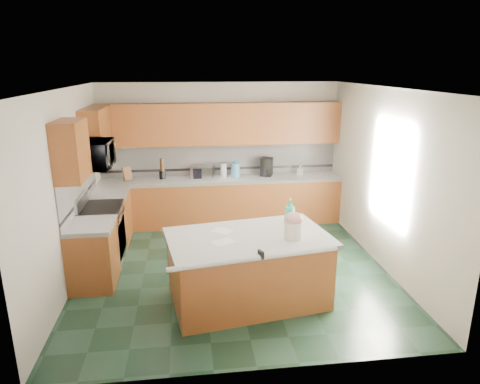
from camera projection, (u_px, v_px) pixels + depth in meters
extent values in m
plane|color=black|center=(233.00, 269.00, 6.57)|extent=(4.60, 4.60, 0.00)
plane|color=white|center=(232.00, 88.00, 5.80)|extent=(4.60, 4.60, 0.00)
cube|color=silver|center=(220.00, 153.00, 8.39)|extent=(4.60, 0.04, 2.70)
cube|color=silver|center=(260.00, 250.00, 3.98)|extent=(4.60, 0.04, 2.70)
cube|color=silver|center=(66.00, 190.00, 5.91)|extent=(0.04, 4.60, 2.70)
cube|color=silver|center=(385.00, 179.00, 6.46)|extent=(0.04, 4.60, 2.70)
cube|color=#552B10|center=(222.00, 202.00, 8.35)|extent=(4.60, 0.60, 0.86)
cube|color=white|center=(222.00, 180.00, 8.22)|extent=(4.60, 0.64, 0.06)
cube|color=#552B10|center=(220.00, 124.00, 8.05)|extent=(4.60, 0.33, 0.78)
cube|color=silver|center=(220.00, 159.00, 8.39)|extent=(4.60, 0.02, 0.63)
cube|color=black|center=(220.00, 169.00, 8.44)|extent=(4.60, 0.01, 0.05)
cube|color=#552B10|center=(111.00, 219.00, 7.43)|extent=(0.60, 0.82, 0.86)
cube|color=white|center=(109.00, 194.00, 7.30)|extent=(0.64, 0.82, 0.06)
cube|color=#552B10|center=(93.00, 257.00, 5.98)|extent=(0.60, 0.72, 0.86)
cube|color=white|center=(90.00, 226.00, 5.85)|extent=(0.64, 0.72, 0.06)
cube|color=silver|center=(79.00, 187.00, 6.47)|extent=(0.02, 2.30, 0.63)
cube|color=black|center=(81.00, 199.00, 6.52)|extent=(0.01, 2.30, 0.05)
cube|color=#552B10|center=(96.00, 132.00, 7.12)|extent=(0.33, 1.09, 0.78)
cube|color=#552B10|center=(71.00, 150.00, 5.53)|extent=(0.33, 0.72, 0.78)
cube|color=#B7B7BC|center=(103.00, 236.00, 6.68)|extent=(0.60, 0.76, 0.88)
cube|color=black|center=(122.00, 237.00, 6.73)|extent=(0.02, 0.68, 0.55)
cube|color=black|center=(100.00, 208.00, 6.55)|extent=(0.62, 0.78, 0.04)
cylinder|color=#B7B7BC|center=(122.00, 214.00, 6.62)|extent=(0.02, 0.66, 0.02)
cube|color=#B7B7BC|center=(81.00, 201.00, 6.48)|extent=(0.06, 0.76, 0.18)
imported|color=#B7B7BC|center=(95.00, 155.00, 6.31)|extent=(0.50, 0.73, 0.41)
cube|color=#552B10|center=(248.00, 271.00, 5.56)|extent=(2.09, 1.40, 0.86)
cube|color=white|center=(249.00, 238.00, 5.43)|extent=(2.20, 1.52, 0.06)
cylinder|color=white|center=(256.00, 259.00, 4.86)|extent=(2.02, 0.39, 0.06)
cylinder|color=white|center=(293.00, 230.00, 5.31)|extent=(0.28, 0.28, 0.23)
ellipsoid|color=tan|center=(294.00, 218.00, 5.27)|extent=(0.24, 0.24, 0.15)
cylinder|color=tan|center=(294.00, 215.00, 5.25)|extent=(0.08, 0.03, 0.03)
sphere|color=tan|center=(291.00, 215.00, 5.25)|extent=(0.04, 0.04, 0.04)
sphere|color=tan|center=(297.00, 214.00, 5.26)|extent=(0.04, 0.04, 0.04)
imported|color=#25AC88|center=(290.00, 213.00, 5.70)|extent=(0.19, 0.19, 0.38)
cube|color=white|center=(223.00, 242.00, 5.23)|extent=(0.33, 0.30, 0.00)
cube|color=white|center=(222.00, 231.00, 5.59)|extent=(0.32, 0.31, 0.00)
cube|color=black|center=(261.00, 254.00, 4.87)|extent=(0.06, 0.11, 0.09)
cylinder|color=black|center=(262.00, 258.00, 4.82)|extent=(0.02, 0.07, 0.02)
cube|color=#472814|center=(127.00, 174.00, 8.01)|extent=(0.20, 0.23, 0.28)
cylinder|color=black|center=(163.00, 175.00, 8.13)|extent=(0.13, 0.13, 0.16)
cylinder|color=#472814|center=(162.00, 165.00, 8.07)|extent=(0.07, 0.07, 0.23)
cube|color=#B7B7BC|center=(203.00, 172.00, 8.18)|extent=(0.47, 0.37, 0.24)
cube|color=black|center=(203.00, 174.00, 8.05)|extent=(0.37, 0.01, 0.20)
cylinder|color=white|center=(224.00, 170.00, 8.27)|extent=(0.12, 0.12, 0.26)
cylinder|color=#B7B7BC|center=(224.00, 176.00, 8.31)|extent=(0.17, 0.17, 0.01)
cylinder|color=#53A2D0|center=(235.00, 170.00, 8.26)|extent=(0.17, 0.17, 0.28)
cylinder|color=#53A2D0|center=(235.00, 162.00, 8.22)|extent=(0.08, 0.08, 0.04)
cube|color=black|center=(267.00, 167.00, 8.34)|extent=(0.28, 0.30, 0.36)
cylinder|color=black|center=(267.00, 173.00, 8.32)|extent=(0.15, 0.15, 0.15)
imported|color=white|center=(300.00, 170.00, 8.41)|extent=(0.13, 0.13, 0.20)
cylinder|color=red|center=(300.00, 164.00, 8.38)|extent=(0.02, 0.02, 0.03)
cube|color=white|center=(390.00, 172.00, 6.23)|extent=(0.02, 1.40, 1.10)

